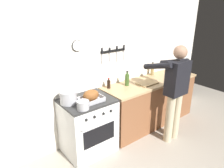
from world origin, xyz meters
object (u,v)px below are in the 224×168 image
object	(u,v)px
person_cook	(175,89)
bottle_olive_oil	(127,80)
saucepan	(83,105)
roasting_pan	(91,96)
stock_pot	(68,97)
bottle_soy_sauce	(109,84)
cutting_board	(147,83)
stove	(88,126)
bottle_vinegar	(152,70)

from	to	relation	value
person_cook	bottle_olive_oil	size ratio (longest dim) A/B	6.30
person_cook	saucepan	bearing A→B (deg)	89.61
person_cook	roasting_pan	world-z (taller)	person_cook
stock_pot	bottle_soy_sauce	world-z (taller)	stock_pot
person_cook	saucepan	world-z (taller)	person_cook
saucepan	cutting_board	distance (m)	1.42
bottle_olive_oil	bottle_soy_sauce	bearing A→B (deg)	163.94
person_cook	stock_pot	xyz separation A→B (m)	(-1.57, 0.67, 0.04)
bottle_olive_oil	stove	bearing A→B (deg)	-174.57
stock_pot	bottle_olive_oil	world-z (taller)	bottle_olive_oil
person_cook	bottle_olive_oil	bearing A→B (deg)	46.05
stove	cutting_board	xyz separation A→B (m)	(1.22, -0.08, 0.46)
stove	bottle_olive_oil	xyz separation A→B (m)	(0.88, 0.08, 0.56)
stock_pot	cutting_board	size ratio (longest dim) A/B	0.66
stock_pot	cutting_board	distance (m)	1.49
roasting_pan	bottle_olive_oil	world-z (taller)	bottle_olive_oil
person_cook	cutting_board	bearing A→B (deg)	23.57
person_cook	saucepan	distance (m)	1.55
person_cook	bottle_soy_sauce	distance (m)	1.10
stock_pot	bottle_vinegar	xyz separation A→B (m)	(1.94, 0.15, 0.02)
stock_pot	stove	bearing A→B (deg)	-14.16
stove	stock_pot	xyz separation A→B (m)	(-0.26, 0.07, 0.54)
stock_pot	saucepan	distance (m)	0.30
stock_pot	bottle_soy_sauce	bearing A→B (deg)	7.90
bottle_vinegar	stock_pot	bearing A→B (deg)	-175.65
roasting_pan	bottle_soy_sauce	xyz separation A→B (m)	(0.52, 0.26, -0.01)
cutting_board	bottle_olive_oil	xyz separation A→B (m)	(-0.34, 0.16, 0.10)
roasting_pan	bottle_soy_sauce	world-z (taller)	bottle_soy_sauce
saucepan	cutting_board	xyz separation A→B (m)	(1.41, 0.14, -0.05)
person_cook	stock_pot	size ratio (longest dim) A/B	6.98
bottle_olive_oil	bottle_vinegar	xyz separation A→B (m)	(0.80, 0.13, 0.00)
stove	roasting_pan	xyz separation A→B (m)	(0.02, -0.08, 0.53)
cutting_board	bottle_vinegar	distance (m)	0.55
stock_pot	bottle_soy_sauce	size ratio (longest dim) A/B	1.31
roasting_pan	bottle_olive_oil	bearing A→B (deg)	10.98
person_cook	bottle_vinegar	distance (m)	0.90
roasting_pan	saucepan	distance (m)	0.26
bottle_soy_sauce	bottle_olive_oil	world-z (taller)	bottle_olive_oil
roasting_pan	stock_pot	size ratio (longest dim) A/B	1.48
saucepan	bottle_olive_oil	world-z (taller)	bottle_olive_oil
stove	bottle_vinegar	world-z (taller)	bottle_vinegar
saucepan	cutting_board	bearing A→B (deg)	5.78
person_cook	saucepan	size ratio (longest dim) A/B	9.82
roasting_pan	cutting_board	bearing A→B (deg)	0.16
cutting_board	bottle_soy_sauce	size ratio (longest dim) A/B	1.98
stove	stock_pot	world-z (taller)	stock_pot
stove	bottle_vinegar	bearing A→B (deg)	7.27
stock_pot	bottle_olive_oil	xyz separation A→B (m)	(1.14, 0.02, 0.02)
roasting_pan	cutting_board	world-z (taller)	roasting_pan
bottle_olive_oil	person_cook	bearing A→B (deg)	-57.96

